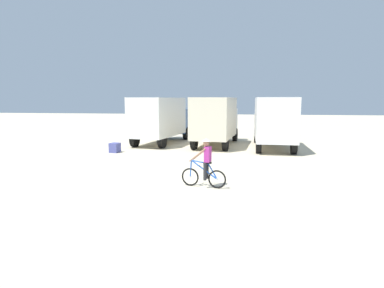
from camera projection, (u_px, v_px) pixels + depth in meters
ground_plane at (166, 185)px, 12.47m from camera, size 120.00×120.00×0.00m
box_truck_white_box at (161, 118)px, 24.10m from camera, size 3.37×7.03×3.35m
box_truck_cream_rv at (216, 119)px, 23.02m from camera, size 2.99×6.94×3.35m
box_truck_avon_van at (274, 120)px, 21.65m from camera, size 2.46×6.78×3.35m
cyclist_orange_shirt at (205, 165)px, 12.07m from camera, size 1.71×0.56×1.82m
supply_crate at (115, 148)px, 20.12m from camera, size 0.61×0.66×0.59m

